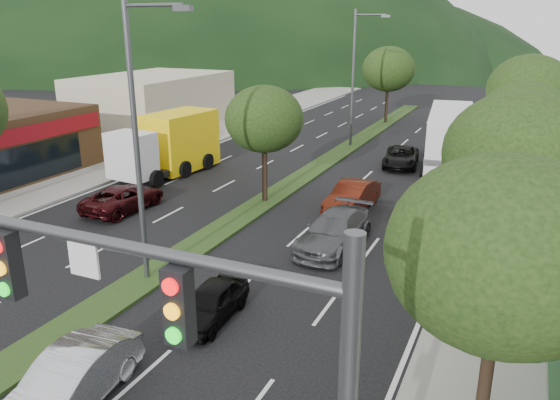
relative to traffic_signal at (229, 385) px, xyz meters
The scene contains 23 objects.
sidewalk_right 27.15m from the traffic_signal, 82.55° to the left, with size 5.00×90.00×0.15m, color gray.
sidewalk_left 34.79m from the traffic_signal, 129.70° to the left, with size 6.00×90.00×0.15m, color gray.
median 31.23m from the traffic_signal, 107.00° to the left, with size 1.60×56.00×0.12m, color #193212.
traffic_signal is the anchor object (origin of this frame).
bldg_left_far 45.32m from the traffic_signal, 128.26° to the left, with size 9.00×14.00×4.60m, color #C1B599.
hill_far 142.79m from the traffic_signal, 128.60° to the left, with size 176.00×132.00×82.00m, color black.
tree_r_a 6.29m from the traffic_signal, 61.80° to the left, with size 4.60×4.60×6.63m.
tree_r_b 13.87m from the traffic_signal, 77.63° to the left, with size 4.80×4.80×6.94m.
tree_r_c 21.74m from the traffic_signal, 82.15° to the left, with size 4.40×4.40×6.48m.
tree_r_d 31.68m from the traffic_signal, 84.62° to the left, with size 5.00×5.00×7.17m.
tree_r_e 41.65m from the traffic_signal, 85.91° to the left, with size 4.60×4.60×6.71m.
tree_med_near 21.53m from the traffic_signal, 114.80° to the left, with size 4.00×4.00×6.02m.
tree_med_far 46.43m from the traffic_signal, 101.22° to the left, with size 4.80×4.80×6.94m.
streetlight_near 13.03m from the traffic_signal, 132.77° to the left, with size 2.60×0.25×10.00m.
streetlight_mid 35.66m from the traffic_signal, 104.33° to the left, with size 2.60×0.25×10.00m.
sedan_silver 8.07m from the traffic_signal, 154.09° to the left, with size 1.49×4.28×1.41m, color #B9BCC2.
suv_maroon 21.91m from the traffic_signal, 134.11° to the left, with size 2.15×4.67×1.30m, color black.
car_queue_a 10.51m from the traffic_signal, 123.63° to the left, with size 1.40×3.47×1.18m, color black.
car_queue_b 16.20m from the traffic_signal, 103.63° to the left, with size 2.08×5.11×1.48m, color #4A4B4F.
car_queue_c 21.14m from the traffic_signal, 102.44° to the left, with size 1.52×4.37×1.44m, color #4F190D.
car_queue_d 30.61m from the traffic_signal, 97.87° to the left, with size 2.12×4.60×1.28m, color black.
box_truck 28.20m from the traffic_signal, 127.10° to the left, with size 3.57×7.80×3.73m.
motorhome 31.68m from the traffic_signal, 92.48° to the left, with size 4.06×9.89×3.69m.
Camera 1 is at (12.08, -6.67, 9.10)m, focal length 35.00 mm.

